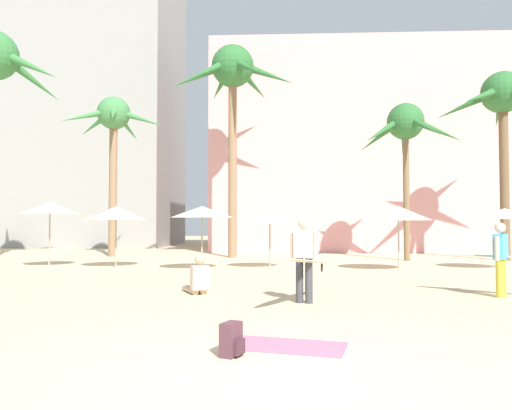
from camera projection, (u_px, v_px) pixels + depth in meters
name	position (u px, v px, depth m)	size (l,w,h in m)	color
ground	(286.00, 383.00, 5.08)	(120.00, 120.00, 0.00)	beige
hotel_pink	(360.00, 155.00, 32.68)	(18.99, 10.47, 12.52)	pink
hotel_tower_gray	(82.00, 54.00, 38.28)	(14.50, 10.16, 29.91)	gray
palm_tree_far_left	(405.00, 129.00, 22.12)	(4.81, 4.95, 7.13)	brown
palm_tree_left	(503.00, 104.00, 22.26)	(5.73, 5.83, 8.62)	brown
palm_tree_center	(233.00, 80.00, 24.24)	(6.19, 5.70, 10.56)	#896B4C
palm_tree_far_right	(113.00, 126.00, 24.90)	(5.22, 5.44, 8.16)	#896B4C
cafe_umbrella_0	(50.00, 208.00, 18.68)	(2.07, 2.07, 2.50)	gray
cafe_umbrella_1	(505.00, 214.00, 17.70)	(2.20, 2.20, 2.22)	gray
cafe_umbrella_2	(270.00, 218.00, 18.20)	(2.05, 2.05, 2.10)	gray
cafe_umbrella_3	(116.00, 213.00, 18.50)	(2.29, 2.29, 2.32)	gray
cafe_umbrella_4	(398.00, 213.00, 17.33)	(2.33, 2.33, 2.28)	gray
cafe_umbrella_5	(202.00, 212.00, 17.51)	(2.25, 2.25, 2.29)	gray
beach_towel	(287.00, 346.00, 6.59)	(1.58, 0.82, 0.01)	#EF6684
backpack	(232.00, 340.00, 6.11)	(0.32, 0.35, 0.42)	#54303C
person_mid_left	(499.00, 256.00, 11.15)	(2.30, 1.82, 1.69)	gold
person_mid_center	(304.00, 258.00, 10.12)	(1.39, 2.81, 1.78)	#3D3D42
person_near_left	(197.00, 280.00, 11.54)	(0.79, 1.05, 0.94)	#D1A889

